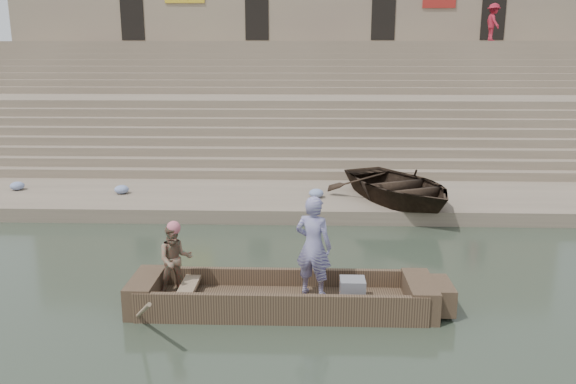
# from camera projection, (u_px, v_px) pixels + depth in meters

# --- Properties ---
(ground) EXTENTS (120.00, 120.00, 0.00)m
(ground) POSITION_uv_depth(u_px,v_px,m) (257.00, 325.00, 10.13)
(ground) COLOR #283326
(ground) RESTS_ON ground
(lower_landing) EXTENTS (32.00, 4.00, 0.40)m
(lower_landing) POSITION_uv_depth(u_px,v_px,m) (279.00, 200.00, 17.85)
(lower_landing) COLOR gray
(lower_landing) RESTS_ON ground
(mid_landing) EXTENTS (32.00, 3.00, 2.80)m
(mid_landing) POSITION_uv_depth(u_px,v_px,m) (287.00, 130.00, 24.85)
(mid_landing) COLOR gray
(mid_landing) RESTS_ON ground
(upper_landing) EXTENTS (32.00, 3.00, 5.20)m
(upper_landing) POSITION_uv_depth(u_px,v_px,m) (292.00, 91.00, 31.36)
(upper_landing) COLOR gray
(upper_landing) RESTS_ON ground
(ghat_steps) EXTENTS (32.00, 11.00, 5.20)m
(ghat_steps) POSITION_uv_depth(u_px,v_px,m) (289.00, 116.00, 26.40)
(ghat_steps) COLOR gray
(ghat_steps) RESTS_ON ground
(building_wall) EXTENTS (32.00, 5.07, 11.20)m
(building_wall) POSITION_uv_depth(u_px,v_px,m) (294.00, 36.00, 34.53)
(building_wall) COLOR gray
(building_wall) RESTS_ON ground
(main_rowboat) EXTENTS (5.00, 1.30, 0.22)m
(main_rowboat) POSITION_uv_depth(u_px,v_px,m) (282.00, 304.00, 10.73)
(main_rowboat) COLOR brown
(main_rowboat) RESTS_ON ground
(rowboat_trim) EXTENTS (6.04, 2.63, 2.03)m
(rowboat_trim) POSITION_uv_depth(u_px,v_px,m) (293.00, 294.00, 10.67)
(rowboat_trim) COLOR brown
(rowboat_trim) RESTS_ON ground
(standing_man) EXTENTS (0.82, 0.69, 1.92)m
(standing_man) POSITION_uv_depth(u_px,v_px,m) (313.00, 246.00, 10.64)
(standing_man) COLOR navy
(standing_man) RESTS_ON main_rowboat
(rowing_man) EXTENTS (0.79, 0.70, 1.36)m
(rowing_man) POSITION_uv_depth(u_px,v_px,m) (175.00, 259.00, 10.76)
(rowing_man) COLOR #2B825D
(rowing_man) RESTS_ON main_rowboat
(television) EXTENTS (0.46, 0.42, 0.40)m
(television) POSITION_uv_depth(u_px,v_px,m) (352.00, 289.00, 10.61)
(television) COLOR slate
(television) RESTS_ON main_rowboat
(beached_rowboat) EXTENTS (4.79, 5.43, 0.93)m
(beached_rowboat) POSITION_uv_depth(u_px,v_px,m) (399.00, 186.00, 16.80)
(beached_rowboat) COLOR #2D2116
(beached_rowboat) RESTS_ON lower_landing
(pedestrian) EXTENTS (0.79, 1.26, 1.86)m
(pedestrian) POSITION_uv_depth(u_px,v_px,m) (493.00, 22.00, 29.31)
(pedestrian) COLOR maroon
(pedestrian) RESTS_ON upper_landing
(cloth_bundles) EXTENTS (9.93, 1.09, 0.26)m
(cloth_bundles) POSITION_uv_depth(u_px,v_px,m) (149.00, 189.00, 17.80)
(cloth_bundles) COLOR #3F5999
(cloth_bundles) RESTS_ON lower_landing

